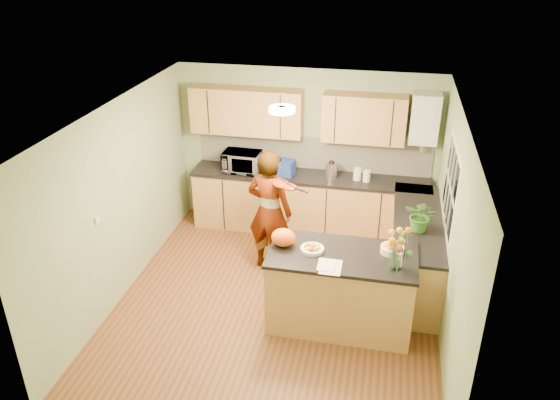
# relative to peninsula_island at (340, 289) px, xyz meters

# --- Properties ---
(floor) EXTENTS (4.50, 4.50, 0.00)m
(floor) POSITION_rel_peninsula_island_xyz_m (-0.82, 0.25, -0.49)
(floor) COLOR brown
(floor) RESTS_ON ground
(ceiling) EXTENTS (4.00, 4.50, 0.02)m
(ceiling) POSITION_rel_peninsula_island_xyz_m (-0.82, 0.25, 2.01)
(ceiling) COLOR white
(ceiling) RESTS_ON wall_back
(wall_back) EXTENTS (4.00, 0.02, 2.50)m
(wall_back) POSITION_rel_peninsula_island_xyz_m (-0.82, 2.50, 0.76)
(wall_back) COLOR gray
(wall_back) RESTS_ON floor
(wall_front) EXTENTS (4.00, 0.02, 2.50)m
(wall_front) POSITION_rel_peninsula_island_xyz_m (-0.82, -2.00, 0.76)
(wall_front) COLOR gray
(wall_front) RESTS_ON floor
(wall_left) EXTENTS (0.02, 4.50, 2.50)m
(wall_left) POSITION_rel_peninsula_island_xyz_m (-2.82, 0.25, 0.76)
(wall_left) COLOR gray
(wall_left) RESTS_ON floor
(wall_right) EXTENTS (0.02, 4.50, 2.50)m
(wall_right) POSITION_rel_peninsula_island_xyz_m (1.18, 0.25, 0.76)
(wall_right) COLOR gray
(wall_right) RESTS_ON floor
(back_counter) EXTENTS (3.64, 0.62, 0.94)m
(back_counter) POSITION_rel_peninsula_island_xyz_m (-0.72, 2.20, -0.02)
(back_counter) COLOR #BA874A
(back_counter) RESTS_ON floor
(right_counter) EXTENTS (0.62, 2.24, 0.94)m
(right_counter) POSITION_rel_peninsula_island_xyz_m (0.88, 1.10, -0.02)
(right_counter) COLOR #BA874A
(right_counter) RESTS_ON floor
(splashback) EXTENTS (3.60, 0.02, 0.52)m
(splashback) POSITION_rel_peninsula_island_xyz_m (-0.72, 2.48, 0.71)
(splashback) COLOR silver
(splashback) RESTS_ON back_counter
(upper_cabinets) EXTENTS (3.20, 0.34, 0.70)m
(upper_cabinets) POSITION_rel_peninsula_island_xyz_m (-1.00, 2.33, 1.36)
(upper_cabinets) COLOR #BA874A
(upper_cabinets) RESTS_ON wall_back
(boiler) EXTENTS (0.40, 0.30, 0.86)m
(boiler) POSITION_rel_peninsula_island_xyz_m (0.88, 2.34, 1.41)
(boiler) COLOR white
(boiler) RESTS_ON wall_back
(window_right) EXTENTS (0.01, 1.30, 1.05)m
(window_right) POSITION_rel_peninsula_island_xyz_m (1.17, 0.85, 1.06)
(window_right) COLOR white
(window_right) RESTS_ON wall_right
(light_switch) EXTENTS (0.02, 0.09, 0.09)m
(light_switch) POSITION_rel_peninsula_island_xyz_m (-2.81, -0.35, 0.81)
(light_switch) COLOR white
(light_switch) RESTS_ON wall_left
(ceiling_lamp) EXTENTS (0.30, 0.30, 0.07)m
(ceiling_lamp) POSITION_rel_peninsula_island_xyz_m (-0.82, 0.55, 1.97)
(ceiling_lamp) COLOR #FFEABF
(ceiling_lamp) RESTS_ON ceiling
(peninsula_island) EXTENTS (1.70, 0.87, 0.97)m
(peninsula_island) POSITION_rel_peninsula_island_xyz_m (0.00, 0.00, 0.00)
(peninsula_island) COLOR #BA874A
(peninsula_island) RESTS_ON floor
(fruit_dish) EXTENTS (0.27, 0.27, 0.09)m
(fruit_dish) POSITION_rel_peninsula_island_xyz_m (-0.35, -0.00, 0.52)
(fruit_dish) COLOR #F9ECC7
(fruit_dish) RESTS_ON peninsula_island
(orange_bowl) EXTENTS (0.27, 0.27, 0.16)m
(orange_bowl) POSITION_rel_peninsula_island_xyz_m (0.55, 0.15, 0.55)
(orange_bowl) COLOR #F9ECC7
(orange_bowl) RESTS_ON peninsula_island
(flower_vase) EXTENTS (0.29, 0.29, 0.53)m
(flower_vase) POSITION_rel_peninsula_island_xyz_m (0.60, -0.18, 0.84)
(flower_vase) COLOR silver
(flower_vase) RESTS_ON peninsula_island
(orange_bag) EXTENTS (0.33, 0.30, 0.21)m
(orange_bag) POSITION_rel_peninsula_island_xyz_m (-0.70, 0.05, 0.59)
(orange_bag) COLOR #FD5D14
(orange_bag) RESTS_ON peninsula_island
(papers) EXTENTS (0.23, 0.32, 0.01)m
(papers) POSITION_rel_peninsula_island_xyz_m (-0.10, -0.30, 0.49)
(papers) COLOR white
(papers) RESTS_ON peninsula_island
(violinist) EXTENTS (0.72, 0.56, 1.76)m
(violinist) POSITION_rel_peninsula_island_xyz_m (-1.08, 1.03, 0.39)
(violinist) COLOR #E2A08A
(violinist) RESTS_ON floor
(violin) EXTENTS (0.66, 0.58, 0.17)m
(violin) POSITION_rel_peninsula_island_xyz_m (-0.88, 0.81, 0.92)
(violin) COLOR #4B0E04
(violin) RESTS_ON violinist
(microwave) EXTENTS (0.58, 0.40, 0.31)m
(microwave) POSITION_rel_peninsula_island_xyz_m (-1.77, 2.16, 0.61)
(microwave) COLOR white
(microwave) RESTS_ON back_counter
(blue_box) EXTENTS (0.33, 0.27, 0.23)m
(blue_box) POSITION_rel_peninsula_island_xyz_m (-1.10, 2.16, 0.57)
(blue_box) COLOR navy
(blue_box) RESTS_ON back_counter
(kettle) EXTENTS (0.18, 0.18, 0.33)m
(kettle) POSITION_rel_peninsula_island_xyz_m (-0.39, 2.17, 0.59)
(kettle) COLOR silver
(kettle) RESTS_ON back_counter
(jar_cream) EXTENTS (0.15, 0.15, 0.18)m
(jar_cream) POSITION_rel_peninsula_island_xyz_m (-0.00, 2.19, 0.54)
(jar_cream) COLOR #F9ECC7
(jar_cream) RESTS_ON back_counter
(jar_white) EXTENTS (0.15, 0.15, 0.17)m
(jar_white) POSITION_rel_peninsula_island_xyz_m (0.14, 2.15, 0.54)
(jar_white) COLOR white
(jar_white) RESTS_ON back_counter
(potted_plant) EXTENTS (0.47, 0.44, 0.42)m
(potted_plant) POSITION_rel_peninsula_island_xyz_m (0.88, 0.79, 0.66)
(potted_plant) COLOR #3E7C29
(potted_plant) RESTS_ON right_counter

